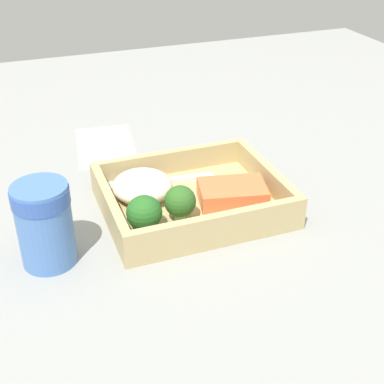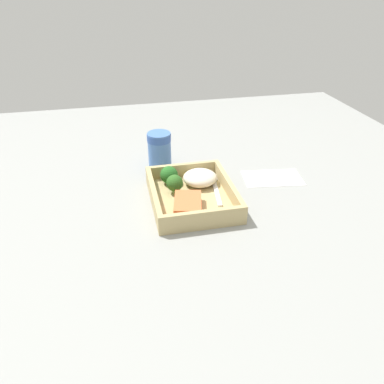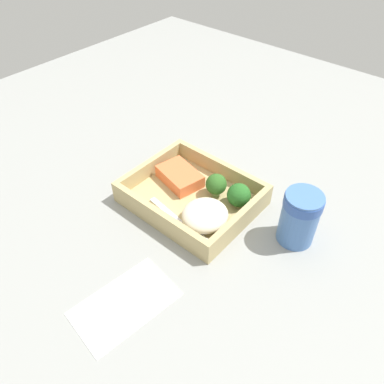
{
  "view_description": "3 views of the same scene",
  "coord_description": "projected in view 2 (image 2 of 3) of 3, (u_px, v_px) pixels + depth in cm",
  "views": [
    {
      "loc": [
        22.12,
        59.24,
        40.3
      ],
      "look_at": [
        0.0,
        0.0,
        2.7
      ],
      "focal_mm": 50.0,
      "sensor_mm": 36.0,
      "label": 1
    },
    {
      "loc": [
        -76.14,
        16.64,
        49.33
      ],
      "look_at": [
        0.0,
        0.0,
        2.7
      ],
      "focal_mm": 35.0,
      "sensor_mm": 36.0,
      "label": 2
    },
    {
      "loc": [
        35.07,
        -40.84,
        52.22
      ],
      "look_at": [
        0.0,
        0.0,
        2.7
      ],
      "focal_mm": 35.0,
      "sensor_mm": 36.0,
      "label": 3
    }
  ],
  "objects": [
    {
      "name": "broccoli_floret_2",
      "position": [
        169.0,
        175.0,
        0.96
      ],
      "size": [
        4.58,
        4.58,
        4.8
      ],
      "color": "#8AAB68",
      "rests_on": "takeout_tray"
    },
    {
      "name": "fork",
      "position": [
        215.0,
        187.0,
        0.96
      ],
      "size": [
        15.88,
        3.78,
        0.44
      ],
      "color": "silver",
      "rests_on": "takeout_tray"
    },
    {
      "name": "salmon_fillet",
      "position": [
        188.0,
        205.0,
        0.86
      ],
      "size": [
        10.23,
        8.04,
        2.66
      ],
      "primitive_type": "cube",
      "rotation": [
        0.0,
        0.0,
        -0.22
      ],
      "color": "#F46E3D",
      "rests_on": "takeout_tray"
    },
    {
      "name": "mashed_potatoes",
      "position": [
        200.0,
        178.0,
        0.96
      ],
      "size": [
        8.41,
        8.81,
        3.64
      ],
      "primitive_type": "ellipsoid",
      "color": "beige",
      "rests_on": "takeout_tray"
    },
    {
      "name": "ground_plane",
      "position": [
        192.0,
        205.0,
        0.93
      ],
      "size": [
        160.0,
        160.0,
        2.0
      ],
      "primitive_type": "cube",
      "color": "gray"
    },
    {
      "name": "tray_rim",
      "position": [
        192.0,
        191.0,
        0.91
      ],
      "size": [
        24.27,
        19.81,
        3.46
      ],
      "color": "tan",
      "rests_on": "takeout_tray"
    },
    {
      "name": "paper_cup",
      "position": [
        159.0,
        148.0,
        1.05
      ],
      "size": [
        6.69,
        6.69,
        10.44
      ],
      "color": "#4773B8",
      "rests_on": "ground_plane"
    },
    {
      "name": "receipt_slip",
      "position": [
        272.0,
        178.0,
        1.02
      ],
      "size": [
        11.47,
        16.96,
        0.24
      ],
      "primitive_type": "cube",
      "rotation": [
        0.0,
        0.0,
        -0.13
      ],
      "color": "white",
      "rests_on": "ground_plane"
    },
    {
      "name": "broccoli_floret_1",
      "position": [
        175.0,
        183.0,
        0.92
      ],
      "size": [
        4.18,
        4.18,
        4.89
      ],
      "color": "#84A663",
      "rests_on": "takeout_tray"
    },
    {
      "name": "takeout_tray",
      "position": [
        192.0,
        199.0,
        0.92
      ],
      "size": [
        24.27,
        19.81,
        1.2
      ],
      "primitive_type": "cube",
      "color": "tan",
      "rests_on": "ground_plane"
    }
  ]
}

